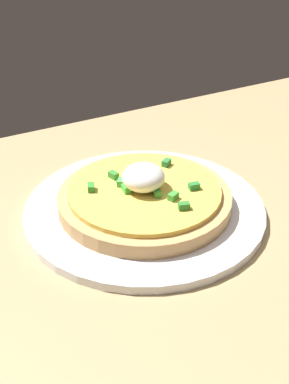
% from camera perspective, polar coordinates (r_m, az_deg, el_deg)
% --- Properties ---
extents(dining_table, '(1.20, 0.75, 0.02)m').
position_cam_1_polar(dining_table, '(0.61, 5.17, -6.52)').
color(dining_table, tan).
rests_on(dining_table, ground).
extents(plate, '(0.30, 0.30, 0.01)m').
position_cam_1_polar(plate, '(0.65, -0.00, -1.90)').
color(plate, white).
rests_on(plate, dining_table).
extents(pizza, '(0.21, 0.21, 0.06)m').
position_cam_1_polar(pizza, '(0.64, -0.01, -0.45)').
color(pizza, tan).
rests_on(pizza, plate).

